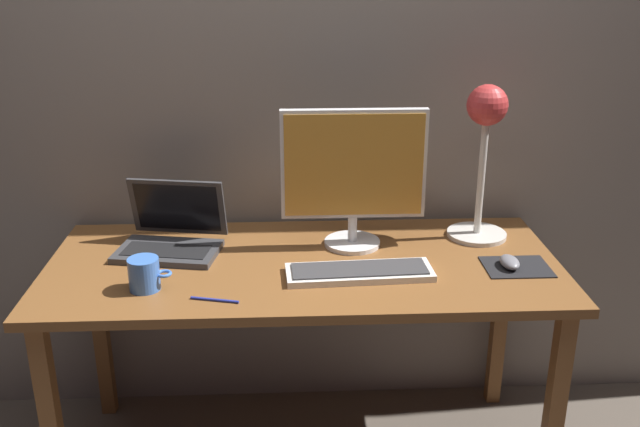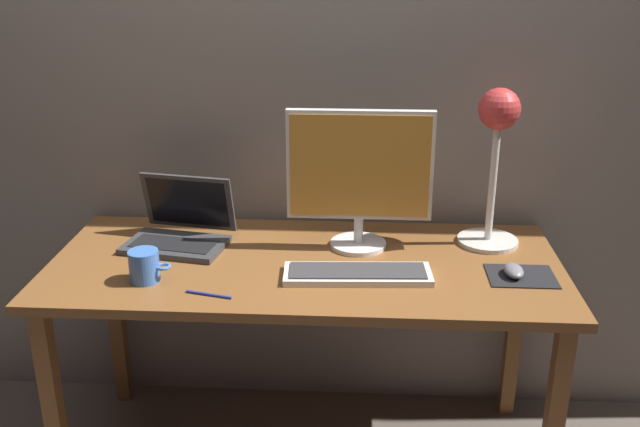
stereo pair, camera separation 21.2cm
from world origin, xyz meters
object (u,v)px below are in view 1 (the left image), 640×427
Objects in this scene: keyboard_main at (359,272)px; pen at (215,300)px; monitor at (353,172)px; laptop at (173,230)px; mouse at (510,262)px; coffee_mug at (145,274)px; desk_lamp at (485,136)px.

keyboard_main reaches higher than pen.
pen is at bearing -137.92° from monitor.
laptop is 3.73× the size of mouse.
laptop is 1.07m from mouse.
keyboard_main is at bearing 5.52° from coffee_mug.
desk_lamp is at bearing 33.91° from keyboard_main.
keyboard_main is at bearing -176.11° from mouse.
coffee_mug is (-0.62, -0.06, 0.04)m from keyboard_main.
desk_lamp reaches higher than mouse.
desk_lamp reaches higher than coffee_mug.
coffee_mug is at bearing -96.96° from laptop.
monitor reaches higher than mouse.
monitor is at bearing 25.26° from coffee_mug.
coffee_mug reaches higher than keyboard_main.
desk_lamp is at bearing 27.02° from pen.
desk_lamp is (0.43, 0.05, 0.10)m from monitor.
monitor is 0.72m from coffee_mug.
pen is (-0.85, -0.43, -0.35)m from desk_lamp.
mouse is at bearing -82.04° from desk_lamp.
mouse is 0.90m from pen.
laptop is at bearing 83.04° from coffee_mug.
desk_lamp is 3.70× the size of pen.
laptop reaches higher than mouse.
keyboard_main is 0.86× the size of desk_lamp.
coffee_mug is at bearing -154.74° from monitor.
laptop is at bearing -177.29° from desk_lamp.
laptop is at bearing 179.36° from monitor.
monitor is at bearing -172.75° from desk_lamp.
mouse is at bearing 3.89° from keyboard_main.
monitor reaches higher than coffee_mug.
laptop is 0.69× the size of desk_lamp.
coffee_mug is (-1.05, -0.35, -0.30)m from desk_lamp.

